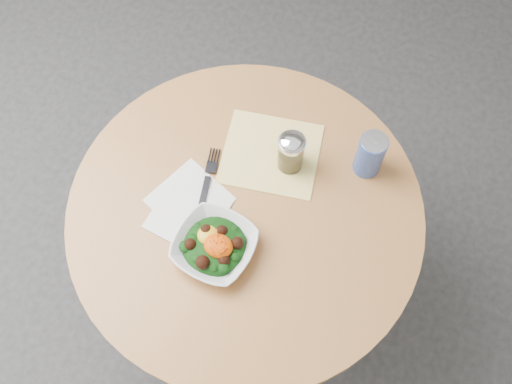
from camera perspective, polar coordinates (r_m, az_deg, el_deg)
ground at (r=2.14m, az=-0.74°, el=-9.81°), size 6.00×6.00×0.00m
table at (r=1.61m, az=-0.97°, el=-4.52°), size 0.90×0.90×0.75m
cloth_napkin at (r=1.50m, az=1.50°, el=3.87°), size 0.28×0.27×0.00m
paper_napkins at (r=1.44m, az=-6.74°, el=-1.47°), size 0.22×0.24×0.00m
salad_bowl at (r=1.37m, az=-4.16°, el=-5.39°), size 0.21×0.21×0.07m
fork at (r=1.46m, az=-4.94°, el=0.77°), size 0.07×0.23×0.00m
spice_shaker at (r=1.43m, az=3.52°, el=4.00°), size 0.07×0.07×0.13m
beverage_can at (r=1.45m, az=11.33°, el=3.69°), size 0.07×0.07×0.13m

